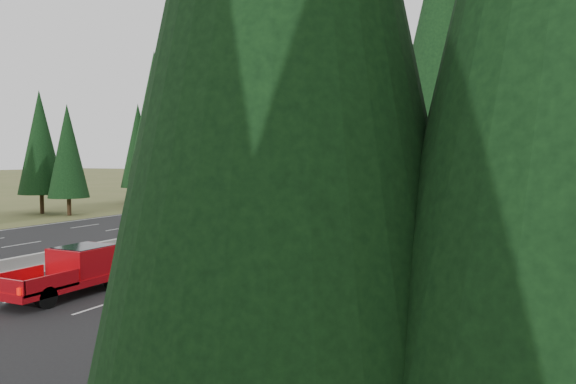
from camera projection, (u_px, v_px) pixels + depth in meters
The scene contains 19 objects.
road at pixel (402, 192), 91.93m from camera, with size 32.00×260.00×0.08m, color black.
shoulder_right at pixel (519, 196), 84.03m from camera, with size 3.60×260.00×0.06m, color olive.
shoulder_left at pixel (304, 189), 99.83m from camera, with size 3.60×260.00×0.06m, color #4C5728.
median_barrier at pixel (402, 190), 91.90m from camera, with size 0.70×260.00×0.85m.
sign_gantry at pixel (367, 164), 47.31m from camera, with size 16.75×0.98×7.80m.
hov_sign_pole at pixel (219, 172), 42.18m from camera, with size 2.80×0.50×8.00m.
tree_row_right at pixel (551, 128), 67.89m from camera, with size 12.06×241.07×18.91m.
tree_row_left at pixel (259, 136), 93.08m from camera, with size 11.75×240.42×18.85m.
silver_minivan at pixel (243, 240), 33.32m from camera, with size 2.78×6.04×1.68m, color #B7B8BC.
red_pickup at pixel (76, 268), 23.68m from camera, with size 2.12×5.94×1.94m.
car_ahead_green at pixel (438, 193), 78.49m from camera, with size 1.77×4.39×1.50m, color #124F36.
car_ahead_dkred at pixel (474, 192), 79.27m from camera, with size 1.55×4.45×1.47m, color #5B0D1D.
car_ahead_dkgrey at pixel (486, 185), 101.26m from camera, with size 1.94×4.78×1.39m, color black.
car_ahead_white at pixel (493, 180), 120.84m from camera, with size 2.30×4.98×1.38m, color silver.
car_ahead_far at pixel (465, 177), 139.06m from camera, with size 1.55×3.85×1.31m, color black.
car_onc_near at pixel (268, 204), 59.44m from camera, with size 1.51×4.33×1.43m, color black.
car_onc_blue at pixel (275, 193), 78.06m from camera, with size 2.04×5.02×1.46m, color navy.
car_onc_white at pixel (393, 187), 92.45m from camera, with size 1.88×4.67×1.59m, color white.
car_onc_far at pixel (330, 184), 102.20m from camera, with size 2.55×5.54×1.54m, color black.
Camera 1 is at (23.99, -10.51, 5.84)m, focal length 35.00 mm.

